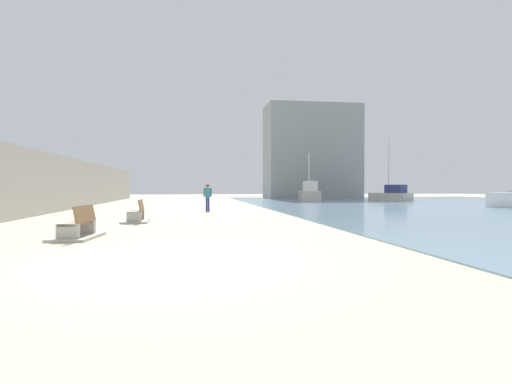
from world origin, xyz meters
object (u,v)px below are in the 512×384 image
at_px(person_walking, 208,195).
at_px(boat_far_right, 309,193).
at_px(bench_near, 78,230).
at_px(bench_far, 136,217).
at_px(boat_mid_bay, 392,194).

distance_m(person_walking, boat_far_right, 21.98).
bearing_deg(person_walking, bench_near, -107.35).
bearing_deg(boat_far_right, bench_near, -116.62).
distance_m(bench_far, boat_far_right, 30.83).
bearing_deg(bench_far, bench_near, -99.76).
height_order(bench_far, boat_mid_bay, boat_mid_bay).
bearing_deg(boat_mid_bay, person_walking, -141.07).
xyz_separation_m(bench_far, boat_mid_bay, (24.09, 25.00, 0.46)).
xyz_separation_m(person_walking, boat_mid_bay, (20.69, 16.71, -0.30)).
relative_size(bench_far, person_walking, 1.24).
relative_size(bench_far, boat_mid_bay, 0.31).
bearing_deg(boat_mid_bay, bench_near, -129.18).
bearing_deg(bench_near, boat_far_right, 63.38).
relative_size(bench_near, boat_far_right, 0.36).
bearing_deg(bench_far, boat_mid_bay, 46.06).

